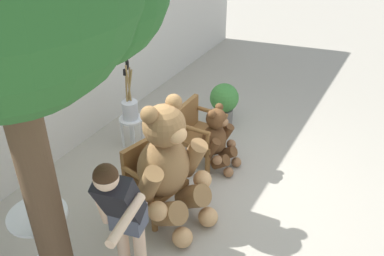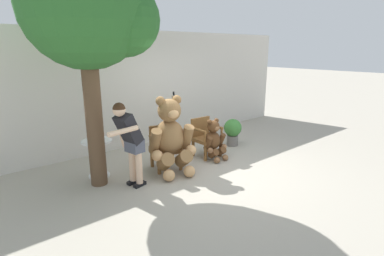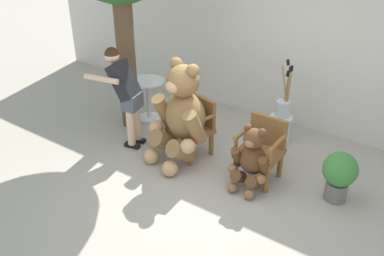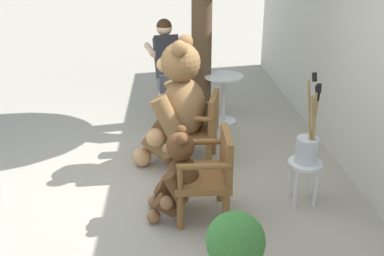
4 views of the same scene
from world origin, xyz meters
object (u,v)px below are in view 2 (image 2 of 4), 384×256
at_px(white_stool, 174,133).
at_px(patio_tree, 91,11).
at_px(wooden_chair_right, 205,136).
at_px(teddy_bear_large, 171,136).
at_px(wooden_chair_left, 165,146).
at_px(person_visitor, 129,137).
at_px(potted_plant, 233,130).
at_px(round_side_table, 98,154).
at_px(brush_bucket, 174,121).
at_px(teddy_bear_small, 214,140).

height_order(white_stool, patio_tree, patio_tree).
relative_size(wooden_chair_right, patio_tree, 0.21).
xyz_separation_m(teddy_bear_large, patio_tree, (-1.24, 0.33, 2.21)).
relative_size(teddy_bear_large, patio_tree, 0.38).
height_order(wooden_chair_left, teddy_bear_large, teddy_bear_large).
bearing_deg(person_visitor, white_stool, 34.97).
distance_m(white_stool, potted_plant, 1.47).
height_order(round_side_table, patio_tree, patio_tree).
height_order(wooden_chair_left, round_side_table, wooden_chair_left).
xyz_separation_m(person_visitor, white_stool, (1.93, 1.35, -0.56)).
xyz_separation_m(person_visitor, patio_tree, (-0.30, 0.44, 2.03)).
relative_size(wooden_chair_left, round_side_table, 1.19).
bearing_deg(potted_plant, round_side_table, 174.30).
relative_size(round_side_table, potted_plant, 1.06).
distance_m(wooden_chair_left, person_visitor, 1.13).
height_order(white_stool, round_side_table, round_side_table).
bearing_deg(round_side_table, teddy_bear_large, -30.42).
bearing_deg(brush_bucket, teddy_bear_small, -83.47).
bearing_deg(brush_bucket, person_visitor, -145.03).
bearing_deg(round_side_table, brush_bucket, 13.99).
bearing_deg(brush_bucket, round_side_table, -166.01).
xyz_separation_m(teddy_bear_small, round_side_table, (-2.33, 0.73, 0.00)).
height_order(wooden_chair_right, potted_plant, wooden_chair_right).
distance_m(wooden_chair_left, teddy_bear_small, 1.14).
xyz_separation_m(brush_bucket, patio_tree, (-2.23, -0.91, 2.30)).
xyz_separation_m(wooden_chair_right, potted_plant, (1.03, 0.10, -0.07)).
bearing_deg(person_visitor, round_side_table, 107.71).
relative_size(teddy_bear_large, teddy_bear_small, 1.67).
height_order(person_visitor, round_side_table, person_visitor).
xyz_separation_m(person_visitor, brush_bucket, (1.93, 1.35, -0.27)).
xyz_separation_m(wooden_chair_left, teddy_bear_small, (1.11, -0.29, -0.02)).
distance_m(teddy_bear_large, round_side_table, 1.42).
xyz_separation_m(teddy_bear_small, person_visitor, (-2.08, -0.07, 0.47)).
bearing_deg(teddy_bear_small, teddy_bear_large, 178.51).
height_order(teddy_bear_small, potted_plant, teddy_bear_small).
relative_size(wooden_chair_right, teddy_bear_small, 0.95).
bearing_deg(potted_plant, wooden_chair_right, -174.18).
height_order(wooden_chair_left, brush_bucket, brush_bucket).
relative_size(wooden_chair_left, person_visitor, 0.56).
bearing_deg(person_visitor, teddy_bear_small, 2.04).
height_order(teddy_bear_large, potted_plant, teddy_bear_large).
relative_size(white_stool, round_side_table, 0.64).
relative_size(teddy_bear_small, brush_bucket, 0.98).
bearing_deg(wooden_chair_right, teddy_bear_large, -167.11).
height_order(brush_bucket, potted_plant, brush_bucket).
xyz_separation_m(teddy_bear_small, brush_bucket, (-0.15, 1.28, 0.20)).
xyz_separation_m(round_side_table, patio_tree, (-0.05, -0.37, 2.50)).
height_order(wooden_chair_right, teddy_bear_small, teddy_bear_small).
height_order(brush_bucket, round_side_table, brush_bucket).
distance_m(teddy_bear_large, patio_tree, 2.55).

